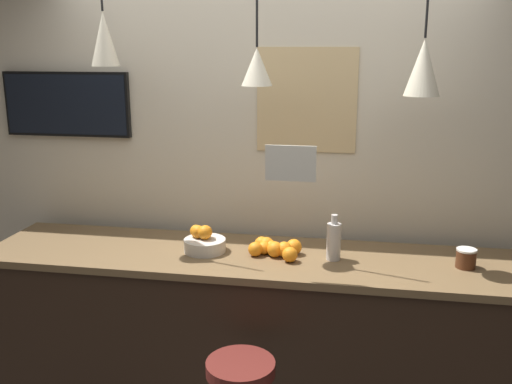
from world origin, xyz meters
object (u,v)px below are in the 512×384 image
Objects in this scene: juice_bottle at (334,241)px; spread_jar at (466,258)px; fruit_bowl at (204,241)px; mounted_tv at (67,104)px.

spread_jar is at bearing 0.00° from juice_bottle.
fruit_bowl is at bearing 179.67° from juice_bottle.
mounted_tv is (-0.95, 0.38, 0.69)m from fruit_bowl.
fruit_bowl is 0.71m from juice_bottle.
mounted_tv reaches higher than juice_bottle.
juice_bottle is 0.67m from spread_jar.
spread_jar is at bearing -0.17° from fruit_bowl.
spread_jar is 2.46m from mounted_tv.
juice_bottle reaches higher than fruit_bowl.
fruit_bowl is at bearing -21.90° from mounted_tv.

